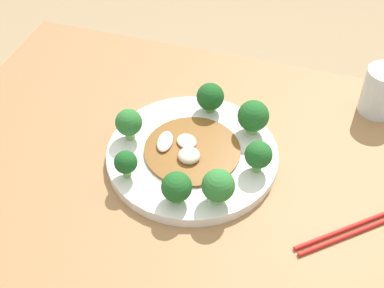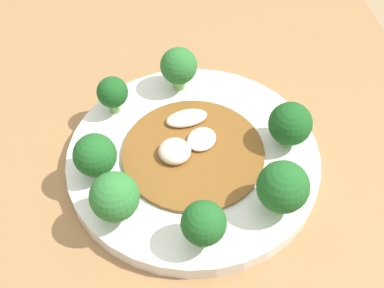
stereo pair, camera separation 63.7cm
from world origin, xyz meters
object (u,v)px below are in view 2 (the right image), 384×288
(plate, at_px, (192,159))
(stirfry_center, at_px, (190,149))
(broccoli_northeast, at_px, (283,187))
(broccoli_south, at_px, (95,155))
(broccoli_southeast, at_px, (115,197))
(broccoli_southwest, at_px, (113,93))
(broccoli_north, at_px, (290,124))
(broccoli_east, at_px, (204,224))
(broccoli_west, at_px, (179,66))

(plate, relative_size, stirfry_center, 1.78)
(plate, xyz_separation_m, broccoli_northeast, (0.09, 0.08, 0.05))
(broccoli_south, distance_m, broccoli_southeast, 0.07)
(broccoli_northeast, xyz_separation_m, broccoli_southwest, (-0.18, -0.17, -0.01))
(stirfry_center, bearing_deg, broccoli_northeast, 42.03)
(broccoli_south, bearing_deg, plate, 94.85)
(broccoli_southwest, height_order, broccoli_north, broccoli_north)
(broccoli_south, relative_size, broccoli_southeast, 0.90)
(broccoli_southeast, bearing_deg, broccoli_southwest, 177.36)
(broccoli_southeast, relative_size, broccoli_north, 1.07)
(broccoli_southwest, distance_m, stirfry_center, 0.12)
(broccoli_north, bearing_deg, broccoli_south, -87.42)
(broccoli_northeast, bearing_deg, broccoli_southwest, -136.23)
(broccoli_northeast, relative_size, broccoli_east, 1.12)
(plate, relative_size, broccoli_south, 5.30)
(broccoli_northeast, distance_m, broccoli_southeast, 0.18)
(broccoli_south, distance_m, stirfry_center, 0.12)
(broccoli_west, relative_size, stirfry_center, 0.36)
(broccoli_east, height_order, broccoli_south, broccoli_east)
(broccoli_south, distance_m, broccoli_north, 0.23)
(broccoli_east, distance_m, broccoli_southeast, 0.10)
(broccoli_south, relative_size, stirfry_center, 0.34)
(broccoli_west, bearing_deg, broccoli_southwest, -71.24)
(broccoli_south, bearing_deg, stirfry_center, 97.50)
(plate, xyz_separation_m, stirfry_center, (-0.01, -0.00, 0.01))
(broccoli_south, height_order, stirfry_center, broccoli_south)
(broccoli_northeast, distance_m, broccoli_southwest, 0.25)
(broccoli_east, xyz_separation_m, broccoli_southeast, (-0.05, -0.09, 0.00))
(broccoli_northeast, height_order, broccoli_southwest, broccoli_northeast)
(stirfry_center, bearing_deg, broccoli_west, 178.11)
(broccoli_west, height_order, broccoli_southeast, broccoli_southeast)
(broccoli_southwest, bearing_deg, broccoli_east, 20.99)
(broccoli_east, xyz_separation_m, broccoli_north, (-0.12, 0.13, -0.00))
(broccoli_west, bearing_deg, broccoli_northeast, 21.39)
(broccoli_east, height_order, broccoli_southwest, broccoli_east)
(broccoli_west, bearing_deg, broccoli_south, -41.87)
(broccoli_south, bearing_deg, broccoli_east, 43.94)
(stirfry_center, bearing_deg, plate, 16.53)
(broccoli_west, height_order, broccoli_south, broccoli_west)
(broccoli_west, xyz_separation_m, broccoli_northeast, (0.21, 0.08, 0.00))
(broccoli_north, bearing_deg, broccoli_southwest, -113.16)
(broccoli_west, bearing_deg, plate, -1.08)
(plate, bearing_deg, broccoli_northeast, 43.10)
(broccoli_southeast, bearing_deg, broccoli_west, 153.31)
(broccoli_northeast, xyz_separation_m, broccoli_north, (-0.09, 0.03, -0.00))
(broccoli_north, bearing_deg, broccoli_southeast, -70.79)
(broccoli_west, xyz_separation_m, broccoli_south, (0.13, -0.12, -0.00))
(broccoli_northeast, bearing_deg, broccoli_north, 159.24)
(broccoli_southwest, xyz_separation_m, broccoli_southeast, (0.16, -0.01, 0.00))
(plate, height_order, stirfry_center, stirfry_center)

